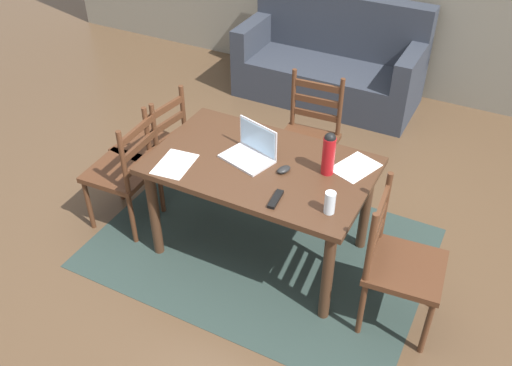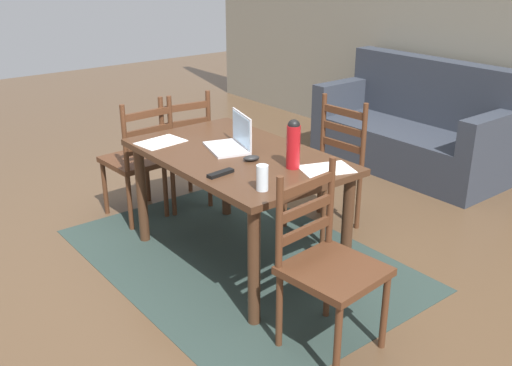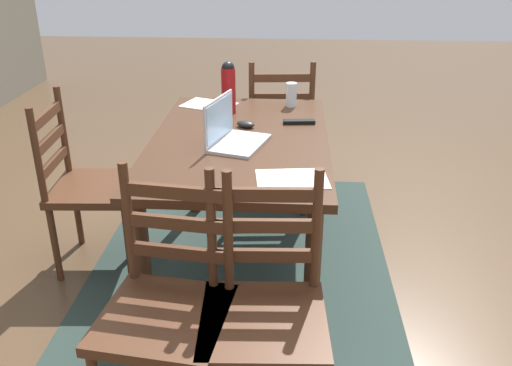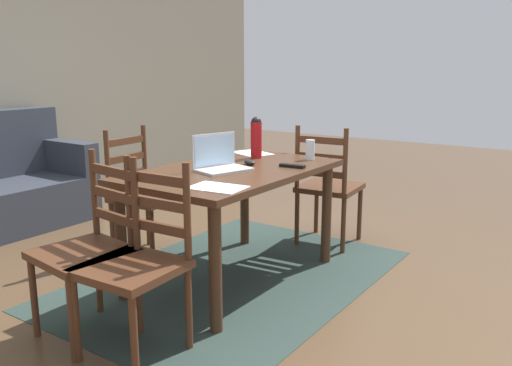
{
  "view_description": "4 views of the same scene",
  "coord_description": "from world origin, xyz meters",
  "px_view_note": "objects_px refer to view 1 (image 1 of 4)",
  "views": [
    {
      "loc": [
        1.31,
        -2.61,
        2.82
      ],
      "look_at": [
        -0.01,
        -0.04,
        0.61
      ],
      "focal_mm": 39.19,
      "sensor_mm": 36.0,
      "label": 1
    },
    {
      "loc": [
        2.76,
        -2.03,
        1.93
      ],
      "look_at": [
        0.13,
        0.05,
        0.58
      ],
      "focal_mm": 40.66,
      "sensor_mm": 36.0,
      "label": 2
    },
    {
      "loc": [
        -2.58,
        -0.25,
        1.7
      ],
      "look_at": [
        -0.12,
        -0.09,
        0.56
      ],
      "focal_mm": 38.63,
      "sensor_mm": 36.0,
      "label": 3
    },
    {
      "loc": [
        -2.68,
        -2.03,
        1.4
      ],
      "look_at": [
        0.12,
        -0.1,
        0.65
      ],
      "focal_mm": 37.61,
      "sensor_mm": 36.0,
      "label": 4
    }
  ],
  "objects_px": {
    "chair_far_head": "(308,140)",
    "drinking_glass": "(330,203)",
    "couch": "(331,64)",
    "laptop": "(252,150)",
    "chair_right_near": "(399,264)",
    "tv_remote": "(276,199)",
    "water_bottle": "(329,153)",
    "chair_left_near": "(125,171)",
    "chair_left_far": "(154,148)",
    "computer_mouse": "(284,169)",
    "dining_table": "(261,176)"
  },
  "relations": [
    {
      "from": "chair_right_near",
      "to": "tv_remote",
      "type": "height_order",
      "value": "chair_right_near"
    },
    {
      "from": "chair_right_near",
      "to": "chair_left_far",
      "type": "bearing_deg",
      "value": 170.07
    },
    {
      "from": "chair_right_near",
      "to": "couch",
      "type": "relative_size",
      "value": 0.53
    },
    {
      "from": "couch",
      "to": "water_bottle",
      "type": "xyz_separation_m",
      "value": [
        0.82,
        -2.27,
        0.55
      ]
    },
    {
      "from": "chair_far_head",
      "to": "computer_mouse",
      "type": "distance_m",
      "value": 0.9
    },
    {
      "from": "dining_table",
      "to": "computer_mouse",
      "type": "relative_size",
      "value": 14.22
    },
    {
      "from": "dining_table",
      "to": "computer_mouse",
      "type": "xyz_separation_m",
      "value": [
        0.17,
        -0.02,
        0.12
      ]
    },
    {
      "from": "chair_far_head",
      "to": "tv_remote",
      "type": "xyz_separation_m",
      "value": [
        0.25,
        -1.11,
        0.3
      ]
    },
    {
      "from": "tv_remote",
      "to": "chair_left_far",
      "type": "bearing_deg",
      "value": 153.86
    },
    {
      "from": "chair_right_near",
      "to": "computer_mouse",
      "type": "distance_m",
      "value": 0.9
    },
    {
      "from": "chair_left_far",
      "to": "chair_far_head",
      "type": "xyz_separation_m",
      "value": [
        1.0,
        0.64,
        0.0
      ]
    },
    {
      "from": "chair_far_head",
      "to": "computer_mouse",
      "type": "height_order",
      "value": "chair_far_head"
    },
    {
      "from": "chair_left_near",
      "to": "chair_far_head",
      "type": "height_order",
      "value": "same"
    },
    {
      "from": "chair_left_far",
      "to": "tv_remote",
      "type": "distance_m",
      "value": 1.37
    },
    {
      "from": "dining_table",
      "to": "drinking_glass",
      "type": "xyz_separation_m",
      "value": [
        0.57,
        -0.25,
        0.17
      ]
    },
    {
      "from": "couch",
      "to": "laptop",
      "type": "distance_m",
      "value": 2.4
    },
    {
      "from": "computer_mouse",
      "to": "chair_right_near",
      "type": "bearing_deg",
      "value": 10.95
    },
    {
      "from": "dining_table",
      "to": "couch",
      "type": "height_order",
      "value": "couch"
    },
    {
      "from": "chair_left_near",
      "to": "chair_far_head",
      "type": "xyz_separation_m",
      "value": [
        1.0,
        0.98,
        0.0
      ]
    },
    {
      "from": "drinking_glass",
      "to": "chair_far_head",
      "type": "bearing_deg",
      "value": 118.12
    },
    {
      "from": "dining_table",
      "to": "water_bottle",
      "type": "xyz_separation_m",
      "value": [
        0.41,
        0.1,
        0.25
      ]
    },
    {
      "from": "couch",
      "to": "water_bottle",
      "type": "bearing_deg",
      "value": -70.09
    },
    {
      "from": "drinking_glass",
      "to": "dining_table",
      "type": "bearing_deg",
      "value": 156.01
    },
    {
      "from": "chair_right_near",
      "to": "laptop",
      "type": "height_order",
      "value": "laptop"
    },
    {
      "from": "water_bottle",
      "to": "computer_mouse",
      "type": "bearing_deg",
      "value": -154.82
    },
    {
      "from": "chair_left_near",
      "to": "chair_right_near",
      "type": "bearing_deg",
      "value": -0.17
    },
    {
      "from": "dining_table",
      "to": "chair_right_near",
      "type": "distance_m",
      "value": 1.03
    },
    {
      "from": "laptop",
      "to": "couch",
      "type": "bearing_deg",
      "value": 97.89
    },
    {
      "from": "chair_left_far",
      "to": "chair_far_head",
      "type": "relative_size",
      "value": 1.0
    },
    {
      "from": "water_bottle",
      "to": "dining_table",
      "type": "bearing_deg",
      "value": -166.49
    },
    {
      "from": "chair_right_near",
      "to": "couch",
      "type": "xyz_separation_m",
      "value": [
        -1.41,
        2.55,
        -0.11
      ]
    },
    {
      "from": "chair_right_near",
      "to": "drinking_glass",
      "type": "height_order",
      "value": "chair_right_near"
    },
    {
      "from": "chair_left_near",
      "to": "chair_left_far",
      "type": "height_order",
      "value": "same"
    },
    {
      "from": "chair_left_near",
      "to": "chair_right_near",
      "type": "distance_m",
      "value": 2.0
    },
    {
      "from": "chair_far_head",
      "to": "drinking_glass",
      "type": "relative_size",
      "value": 6.81
    },
    {
      "from": "chair_left_far",
      "to": "drinking_glass",
      "type": "distance_m",
      "value": 1.66
    },
    {
      "from": "water_bottle",
      "to": "chair_right_near",
      "type": "bearing_deg",
      "value": -25.46
    },
    {
      "from": "chair_far_head",
      "to": "chair_left_far",
      "type": "bearing_deg",
      "value": -147.32
    },
    {
      "from": "dining_table",
      "to": "chair_far_head",
      "type": "xyz_separation_m",
      "value": [
        -0.0,
        0.81,
        -0.19
      ]
    },
    {
      "from": "chair_right_near",
      "to": "tv_remote",
      "type": "distance_m",
      "value": 0.82
    },
    {
      "from": "water_bottle",
      "to": "chair_left_near",
      "type": "bearing_deg",
      "value": -169.07
    },
    {
      "from": "computer_mouse",
      "to": "chair_far_head",
      "type": "bearing_deg",
      "value": 123.82
    },
    {
      "from": "chair_far_head",
      "to": "drinking_glass",
      "type": "distance_m",
      "value": 1.26
    },
    {
      "from": "chair_far_head",
      "to": "water_bottle",
      "type": "xyz_separation_m",
      "value": [
        0.42,
        -0.71,
        0.44
      ]
    },
    {
      "from": "chair_left_far",
      "to": "water_bottle",
      "type": "xyz_separation_m",
      "value": [
        1.41,
        -0.07,
        0.44
      ]
    },
    {
      "from": "laptop",
      "to": "chair_left_near",
      "type": "bearing_deg",
      "value": -167.06
    },
    {
      "from": "chair_far_head",
      "to": "drinking_glass",
      "type": "xyz_separation_m",
      "value": [
        0.57,
        -1.06,
        0.36
      ]
    },
    {
      "from": "dining_table",
      "to": "chair_left_far",
      "type": "bearing_deg",
      "value": 170.32
    },
    {
      "from": "chair_far_head",
      "to": "couch",
      "type": "xyz_separation_m",
      "value": [
        -0.41,
        1.56,
        -0.11
      ]
    },
    {
      "from": "couch",
      "to": "chair_left_far",
      "type": "bearing_deg",
      "value": -105.03
    }
  ]
}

